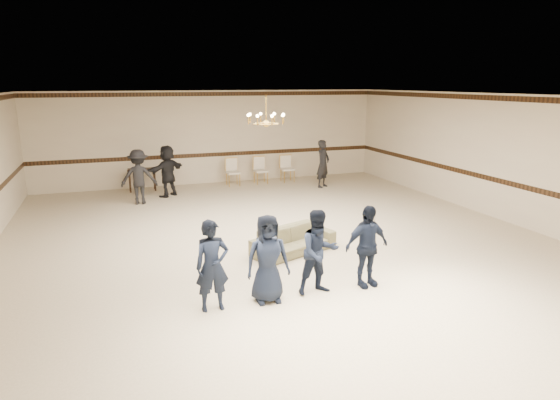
{
  "coord_description": "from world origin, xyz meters",
  "views": [
    {
      "loc": [
        -3.39,
        -9.51,
        3.48
      ],
      "look_at": [
        -0.2,
        -0.5,
        1.12
      ],
      "focal_mm": 30.7,
      "sensor_mm": 36.0,
      "label": 1
    }
  ],
  "objects": [
    {
      "name": "chair_rail",
      "position": [
        0.0,
        6.99,
        1.0
      ],
      "size": [
        12.0,
        0.02,
        0.14
      ],
      "primitive_type": "cube",
      "color": "#341F0F",
      "rests_on": "wall_back"
    },
    {
      "name": "boy_a",
      "position": [
        -2.07,
        -2.64,
        0.73
      ],
      "size": [
        0.53,
        0.35,
        1.45
      ],
      "primitive_type": "imported",
      "rotation": [
        0.0,
        0.0,
        0.01
      ],
      "color": "black",
      "rests_on": "floor"
    },
    {
      "name": "boy_b",
      "position": [
        -1.17,
        -2.64,
        0.73
      ],
      "size": [
        0.73,
        0.49,
        1.45
      ],
      "primitive_type": "imported",
      "rotation": [
        0.0,
        0.0,
        -0.05
      ],
      "color": "black",
      "rests_on": "floor"
    },
    {
      "name": "chandelier",
      "position": [
        0.0,
        1.0,
        2.88
      ],
      "size": [
        0.94,
        0.94,
        0.89
      ],
      "primitive_type": null,
      "color": "#B48B39",
      "rests_on": "ceiling"
    },
    {
      "name": "boy_d",
      "position": [
        0.63,
        -2.64,
        0.73
      ],
      "size": [
        0.88,
        0.45,
        1.45
      ],
      "primitive_type": "imported",
      "rotation": [
        0.0,
        0.0,
        0.11
      ],
      "color": "black",
      "rests_on": "floor"
    },
    {
      "name": "banquet_chair_right",
      "position": [
        2.49,
        6.26,
        0.46
      ],
      "size": [
        0.48,
        0.48,
        0.93
      ],
      "primitive_type": null,
      "rotation": [
        0.0,
        0.0,
        -0.07
      ],
      "color": "beige",
      "rests_on": "floor"
    },
    {
      "name": "settee",
      "position": [
        0.05,
        -0.66,
        0.27
      ],
      "size": [
        1.97,
        1.3,
        0.53
      ],
      "primitive_type": "imported",
      "rotation": [
        0.0,
        0.0,
        0.35
      ],
      "color": "#75724E",
      "rests_on": "floor"
    },
    {
      "name": "console_table",
      "position": [
        -2.51,
        6.46,
        0.37
      ],
      "size": [
        0.91,
        0.45,
        0.74
      ],
      "primitive_type": "cube",
      "rotation": [
        0.0,
        0.0,
        -0.09
      ],
      "color": "black",
      "rests_on": "floor"
    },
    {
      "name": "adult_mid",
      "position": [
        -1.8,
        5.41,
        0.8
      ],
      "size": [
        1.46,
        1.28,
        1.6
      ],
      "primitive_type": "imported",
      "rotation": [
        0.0,
        0.0,
        3.8
      ],
      "color": "black",
      "rests_on": "floor"
    },
    {
      "name": "room",
      "position": [
        0.0,
        0.0,
        1.6
      ],
      "size": [
        12.01,
        14.01,
        3.21
      ],
      "color": "beige",
      "rests_on": "ground"
    },
    {
      "name": "adult_left",
      "position": [
        -2.7,
        4.71,
        0.8
      ],
      "size": [
        1.11,
        0.75,
        1.6
      ],
      "primitive_type": "imported",
      "rotation": [
        0.0,
        0.0,
        2.99
      ],
      "color": "black",
      "rests_on": "floor"
    },
    {
      "name": "banquet_chair_left",
      "position": [
        0.49,
        6.26,
        0.46
      ],
      "size": [
        0.47,
        0.47,
        0.93
      ],
      "primitive_type": null,
      "rotation": [
        0.0,
        0.0,
        0.06
      ],
      "color": "beige",
      "rests_on": "floor"
    },
    {
      "name": "boy_c",
      "position": [
        -0.27,
        -2.64,
        0.73
      ],
      "size": [
        0.73,
        0.58,
        1.45
      ],
      "primitive_type": "imported",
      "rotation": [
        0.0,
        0.0,
        0.04
      ],
      "color": "black",
      "rests_on": "floor"
    },
    {
      "name": "crown_molding",
      "position": [
        0.0,
        6.99,
        3.08
      ],
      "size": [
        12.0,
        0.02,
        0.14
      ],
      "primitive_type": "cube",
      "color": "#341F0F",
      "rests_on": "wall_back"
    },
    {
      "name": "adult_right",
      "position": [
        3.3,
        5.01,
        0.8
      ],
      "size": [
        0.7,
        0.65,
        1.6
      ],
      "primitive_type": "imported",
      "rotation": [
        0.0,
        0.0,
        0.62
      ],
      "color": "black",
      "rests_on": "floor"
    },
    {
      "name": "banquet_chair_mid",
      "position": [
        1.49,
        6.26,
        0.46
      ],
      "size": [
        0.46,
        0.46,
        0.93
      ],
      "primitive_type": null,
      "rotation": [
        0.0,
        0.0,
        0.03
      ],
      "color": "beige",
      "rests_on": "floor"
    }
  ]
}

